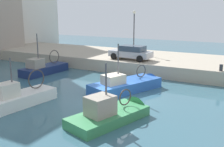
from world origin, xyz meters
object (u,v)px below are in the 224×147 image
object	(u,v)px
fishing_boat_green	(114,117)
parked_car_silver	(131,52)
fishing_boat_navy	(47,72)
mooring_bollard_mid	(221,68)
quay_streetlamp	(134,25)
fishing_boat_blue	(129,89)
fishing_boat_white	(25,102)

from	to	relation	value
fishing_boat_green	parked_car_silver	distance (m)	12.77
fishing_boat_navy	mooring_bollard_mid	distance (m)	16.03
fishing_boat_navy	fishing_boat_green	xyz separation A→B (m)	(-7.09, -11.34, 0.01)
fishing_boat_navy	parked_car_silver	distance (m)	8.61
parked_car_silver	quay_streetlamp	distance (m)	5.17
fishing_boat_blue	parked_car_silver	distance (m)	7.01
fishing_boat_blue	mooring_bollard_mid	xyz separation A→B (m)	(4.78, -5.99, 1.39)
fishing_boat_white	mooring_bollard_mid	size ratio (longest dim) A/B	10.13
quay_streetlamp	mooring_bollard_mid	bearing A→B (deg)	-118.81
fishing_boat_white	fishing_boat_green	distance (m)	6.43
fishing_boat_blue	fishing_boat_green	bearing A→B (deg)	-163.21
fishing_boat_navy	fishing_boat_blue	world-z (taller)	fishing_boat_navy
quay_streetlamp	fishing_boat_green	bearing A→B (deg)	-159.57
fishing_boat_green	parked_car_silver	xyz separation A→B (m)	(11.86, 4.39, 1.77)
fishing_boat_navy	fishing_boat_blue	distance (m)	9.74
fishing_boat_blue	mooring_bollard_mid	bearing A→B (deg)	-51.41
fishing_boat_white	fishing_boat_blue	size ratio (longest dim) A/B	0.80
fishing_boat_green	fishing_boat_blue	xyz separation A→B (m)	(5.65, 1.71, -0.06)
fishing_boat_blue	quay_streetlamp	distance (m)	12.09
fishing_boat_navy	quay_streetlamp	distance (m)	11.32
parked_car_silver	mooring_bollard_mid	bearing A→B (deg)	-99.38
fishing_boat_white	fishing_boat_blue	distance (m)	7.70
parked_car_silver	quay_streetlamp	size ratio (longest dim) A/B	0.90
mooring_bollard_mid	quay_streetlamp	distance (m)	12.10
fishing_boat_navy	fishing_boat_white	xyz separation A→B (m)	(-7.53, -4.93, -0.01)
fishing_boat_blue	parked_car_silver	bearing A→B (deg)	23.41
parked_car_silver	fishing_boat_navy	bearing A→B (deg)	124.52
fishing_boat_navy	quay_streetlamp	xyz separation A→B (m)	(8.99, -5.35, 4.32)
fishing_boat_blue	mooring_bollard_mid	world-z (taller)	fishing_boat_blue
fishing_boat_blue	quay_streetlamp	xyz separation A→B (m)	(10.43, 4.28, 4.37)
parked_car_silver	mooring_bollard_mid	size ratio (longest dim) A/B	7.89
fishing_boat_navy	fishing_boat_white	distance (m)	9.00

